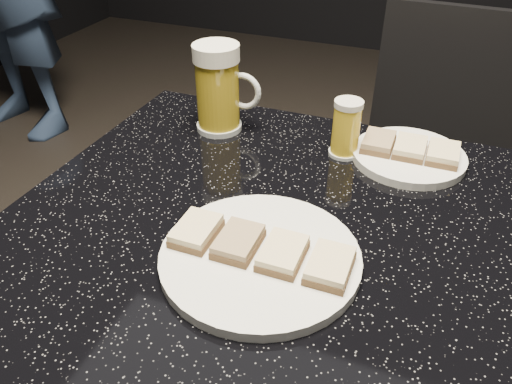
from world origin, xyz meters
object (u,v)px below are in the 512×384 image
(beer_tumbler, at_px, (346,129))
(chair, at_px, (431,157))
(beer_mug, at_px, (219,88))
(plate_small, at_px, (408,156))
(plate_large, at_px, (260,257))
(table, at_px, (256,334))

(beer_tumbler, bearing_deg, chair, 73.81)
(beer_mug, distance_m, chair, 0.70)
(plate_small, bearing_deg, plate_large, -113.64)
(beer_mug, bearing_deg, plate_small, 2.17)
(plate_large, xyz_separation_m, chair, (0.18, 0.80, -0.26))
(plate_large, height_order, beer_mug, beer_mug)
(chair, bearing_deg, table, -106.53)
(plate_large, relative_size, beer_tumbler, 2.59)
(table, relative_size, chair, 0.87)
(plate_small, height_order, table, plate_small)
(beer_tumbler, xyz_separation_m, chair, (0.15, 0.50, -0.30))
(table, distance_m, beer_tumbler, 0.38)
(plate_large, xyz_separation_m, beer_mug, (-0.20, 0.31, 0.07))
(plate_large, distance_m, beer_tumbler, 0.31)
(plate_small, relative_size, beer_tumbler, 1.90)
(table, relative_size, beer_tumbler, 7.65)
(table, xyz_separation_m, beer_mug, (-0.16, 0.23, 0.32))
(chair, bearing_deg, plate_large, -102.71)
(plate_large, distance_m, chair, 0.86)
(chair, bearing_deg, beer_tumbler, -106.19)
(beer_tumbler, distance_m, chair, 0.60)
(plate_small, bearing_deg, table, -125.39)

